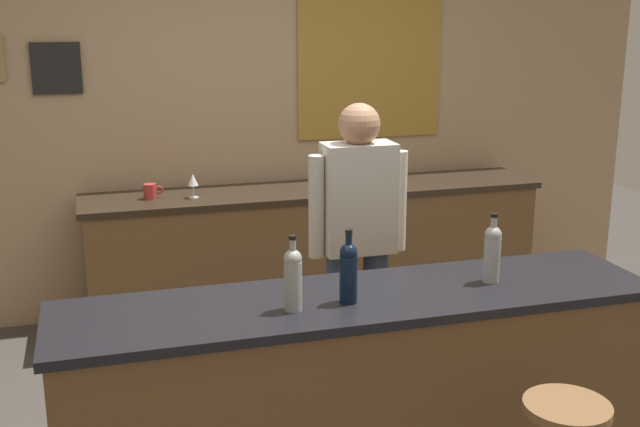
{
  "coord_description": "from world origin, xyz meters",
  "views": [
    {
      "loc": [
        -1.02,
        -3.29,
        2.08
      ],
      "look_at": [
        0.08,
        0.45,
        1.05
      ],
      "focal_mm": 44.27,
      "sensor_mm": 36.0,
      "label": 1
    }
  ],
  "objects_px": {
    "wine_bottle_c": "(492,252)",
    "wine_bottle_b": "(349,270)",
    "wine_bottle_a": "(293,277)",
    "bartender": "(358,237)",
    "coffee_mug": "(150,191)",
    "wine_glass_b": "(341,168)",
    "wine_glass_a": "(193,181)"
  },
  "relations": [
    {
      "from": "wine_bottle_c",
      "to": "wine_glass_a",
      "type": "distance_m",
      "value": 2.25
    },
    {
      "from": "wine_glass_a",
      "to": "coffee_mug",
      "type": "distance_m",
      "value": 0.28
    },
    {
      "from": "wine_glass_b",
      "to": "wine_glass_a",
      "type": "bearing_deg",
      "value": -173.47
    },
    {
      "from": "wine_bottle_a",
      "to": "wine_bottle_b",
      "type": "height_order",
      "value": "same"
    },
    {
      "from": "coffee_mug",
      "to": "wine_glass_b",
      "type": "bearing_deg",
      "value": 2.82
    },
    {
      "from": "wine_bottle_c",
      "to": "wine_glass_a",
      "type": "height_order",
      "value": "wine_bottle_c"
    },
    {
      "from": "bartender",
      "to": "wine_bottle_a",
      "type": "xyz_separation_m",
      "value": [
        -0.56,
        -0.84,
        0.12
      ]
    },
    {
      "from": "wine_glass_a",
      "to": "wine_glass_b",
      "type": "distance_m",
      "value": 1.03
    },
    {
      "from": "wine_bottle_c",
      "to": "wine_bottle_b",
      "type": "bearing_deg",
      "value": -174.87
    },
    {
      "from": "bartender",
      "to": "wine_glass_b",
      "type": "height_order",
      "value": "bartender"
    },
    {
      "from": "wine_bottle_c",
      "to": "bartender",
      "type": "bearing_deg",
      "value": 114.57
    },
    {
      "from": "wine_bottle_a",
      "to": "wine_bottle_c",
      "type": "bearing_deg",
      "value": 4.96
    },
    {
      "from": "wine_bottle_b",
      "to": "wine_bottle_c",
      "type": "bearing_deg",
      "value": 5.13
    },
    {
      "from": "wine_bottle_a",
      "to": "wine_bottle_b",
      "type": "relative_size",
      "value": 1.0
    },
    {
      "from": "wine_bottle_a",
      "to": "wine_glass_b",
      "type": "distance_m",
      "value": 2.37
    },
    {
      "from": "wine_glass_b",
      "to": "wine_bottle_a",
      "type": "bearing_deg",
      "value": -112.43
    },
    {
      "from": "wine_bottle_a",
      "to": "wine_glass_a",
      "type": "relative_size",
      "value": 1.97
    },
    {
      "from": "wine_glass_b",
      "to": "wine_bottle_b",
      "type": "bearing_deg",
      "value": -107.15
    },
    {
      "from": "wine_bottle_c",
      "to": "coffee_mug",
      "type": "bearing_deg",
      "value": 122.04
    },
    {
      "from": "bartender",
      "to": "wine_bottle_b",
      "type": "bearing_deg",
      "value": -111.53
    },
    {
      "from": "wine_glass_b",
      "to": "coffee_mug",
      "type": "xyz_separation_m",
      "value": [
        -1.29,
        -0.06,
        -0.06
      ]
    },
    {
      "from": "bartender",
      "to": "wine_glass_b",
      "type": "bearing_deg",
      "value": 75.6
    },
    {
      "from": "wine_bottle_b",
      "to": "wine_glass_a",
      "type": "height_order",
      "value": "wine_bottle_b"
    },
    {
      "from": "bartender",
      "to": "wine_bottle_c",
      "type": "height_order",
      "value": "bartender"
    },
    {
      "from": "coffee_mug",
      "to": "wine_bottle_a",
      "type": "bearing_deg",
      "value": -79.9
    },
    {
      "from": "wine_glass_a",
      "to": "coffee_mug",
      "type": "height_order",
      "value": "wine_glass_a"
    },
    {
      "from": "wine_bottle_b",
      "to": "coffee_mug",
      "type": "xyz_separation_m",
      "value": [
        -0.61,
        2.11,
        -0.11
      ]
    },
    {
      "from": "wine_bottle_a",
      "to": "wine_bottle_c",
      "type": "height_order",
      "value": "same"
    },
    {
      "from": "bartender",
      "to": "coffee_mug",
      "type": "bearing_deg",
      "value": 125.94
    },
    {
      "from": "bartender",
      "to": "wine_bottle_c",
      "type": "bearing_deg",
      "value": -65.43
    },
    {
      "from": "wine_bottle_c",
      "to": "coffee_mug",
      "type": "relative_size",
      "value": 2.45
    },
    {
      "from": "bartender",
      "to": "wine_glass_a",
      "type": "bearing_deg",
      "value": 118.57
    }
  ]
}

